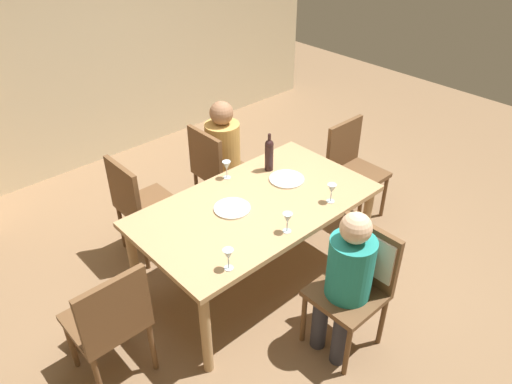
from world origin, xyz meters
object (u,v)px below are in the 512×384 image
(dinner_plate_guest_left, at_px, (287,179))
(handbag, at_px, (90,325))
(chair_left_end, at_px, (110,319))
(wine_glass_near_left, at_px, (332,189))
(wine_glass_near_right, at_px, (227,166))
(dining_table, at_px, (256,212))
(wine_glass_far, at_px, (228,255))
(dinner_plate_host, at_px, (232,208))
(person_woman_host, at_px, (225,151))
(chair_far_right, at_px, (216,167))
(person_man_bearded, at_px, (347,276))
(chair_near, at_px, (360,271))
(chair_far_left, at_px, (139,201))
(chair_right_end, at_px, (352,164))
(wine_glass_centre, at_px, (287,219))
(wine_bottle_tall_green, at_px, (269,154))

(dinner_plate_guest_left, bearing_deg, handbag, 170.67)
(chair_left_end, xyz_separation_m, dinner_plate_guest_left, (1.68, 0.16, 0.21))
(wine_glass_near_left, bearing_deg, wine_glass_near_right, 114.51)
(dining_table, relative_size, wine_glass_far, 12.07)
(wine_glass_far, distance_m, dinner_plate_host, 0.64)
(person_woman_host, relative_size, handbag, 4.10)
(chair_far_right, relative_size, person_man_bearded, 0.82)
(chair_near, relative_size, chair_far_left, 1.00)
(chair_left_end, bearing_deg, wine_glass_near_left, -9.00)
(person_man_bearded, xyz_separation_m, dinner_plate_host, (-0.15, 0.95, 0.10))
(dining_table, bearing_deg, chair_far_right, 70.26)
(chair_right_end, height_order, chair_left_end, same)
(dinner_plate_host, xyz_separation_m, dinner_plate_guest_left, (0.58, 0.01, 0.00))
(chair_far_right, height_order, chair_far_left, same)
(wine_glass_near_left, bearing_deg, chair_far_right, 94.96)
(chair_far_right, xyz_separation_m, chair_far_left, (-0.81, 0.00, 0.00))
(person_man_bearded, xyz_separation_m, wine_glass_centre, (-0.04, 0.50, 0.20))
(handbag, bearing_deg, chair_far_left, 34.16)
(chair_far_right, bearing_deg, wine_glass_centre, -16.91)
(chair_far_left, xyz_separation_m, wine_glass_far, (-0.11, -1.29, 0.31))
(dinner_plate_guest_left, relative_size, handbag, 1.00)
(chair_left_end, height_order, handbag, chair_left_end)
(wine_glass_centre, relative_size, dinner_plate_host, 0.55)
(chair_right_end, relative_size, person_woman_host, 0.80)
(chair_left_end, bearing_deg, wine_bottle_tall_green, 12.46)
(wine_glass_far, bearing_deg, chair_far_left, 85.21)
(chair_left_end, height_order, dinner_plate_guest_left, chair_left_end)
(chair_far_left, bearing_deg, wine_glass_near_left, 36.45)
(dining_table, height_order, wine_glass_centre, wine_glass_centre)
(wine_glass_near_left, bearing_deg, chair_right_end, 27.48)
(dining_table, bearing_deg, wine_glass_centre, -100.14)
(chair_left_end, bearing_deg, chair_near, -29.61)
(chair_near, relative_size, person_woman_host, 0.80)
(person_woman_host, relative_size, person_man_bearded, 1.03)
(chair_far_right, xyz_separation_m, wine_glass_centre, (-0.39, -1.27, 0.31))
(wine_bottle_tall_green, height_order, dinner_plate_host, wine_bottle_tall_green)
(person_man_bearded, height_order, wine_glass_far, person_man_bearded)
(wine_glass_far, bearing_deg, wine_glass_near_right, 50.88)
(chair_far_right, height_order, wine_glass_centre, chair_far_right)
(wine_glass_far, bearing_deg, wine_glass_centre, 1.61)
(wine_glass_centre, height_order, handbag, wine_glass_centre)
(chair_near, bearing_deg, wine_glass_centre, 21.31)
(chair_right_end, height_order, wine_glass_centre, chair_right_end)
(chair_left_end, bearing_deg, person_woman_host, 29.61)
(chair_far_right, relative_size, chair_far_left, 1.00)
(chair_left_end, xyz_separation_m, wine_glass_far, (0.68, -0.32, 0.31))
(dining_table, relative_size, wine_glass_centre, 12.07)
(chair_near, bearing_deg, dining_table, 7.97)
(chair_far_right, height_order, dinner_plate_guest_left, chair_far_right)
(chair_left_end, height_order, dinner_plate_host, chair_left_end)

